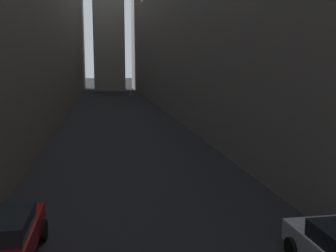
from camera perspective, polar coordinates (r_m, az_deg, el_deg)
The scene contains 3 objects.
ground_plane at distance 40.38m, azimuth -7.12°, elevation 1.08°, with size 264.00×264.00×0.00m, color black.
building_block_right at distance 44.45m, azimuth 8.34°, elevation 16.51°, with size 12.36×108.00×22.81m, color slate.
parked_car_left_third at distance 11.75m, azimuth -23.19°, elevation -15.00°, with size 1.94×4.43×1.46m.
Camera 1 is at (-1.61, 8.01, 5.37)m, focal length 41.94 mm.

